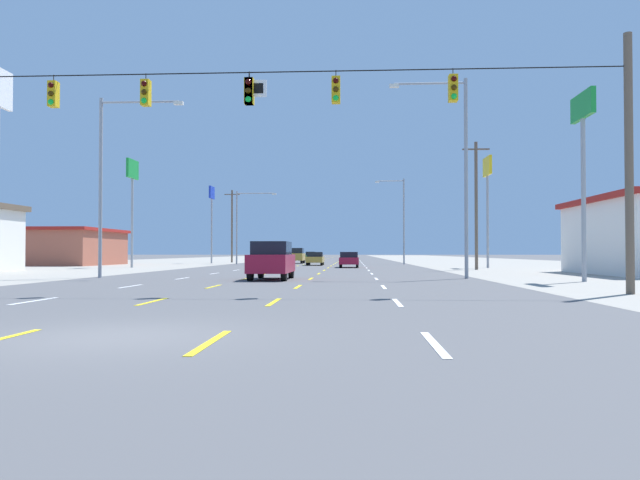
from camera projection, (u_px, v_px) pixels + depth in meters
name	position (u px, v px, depth m)	size (l,w,h in m)	color
ground_plane	(321.00, 263.00, 75.83)	(572.00, 572.00, 0.00)	#4C4C4F
lot_apron_left	(132.00, 263.00, 77.19)	(28.00, 440.00, 0.01)	gray
lot_apron_right	(518.00, 264.00, 74.46)	(28.00, 440.00, 0.01)	gray
lane_markings	(332.00, 260.00, 114.26)	(10.64, 227.60, 0.01)	white
signal_span_wire	(242.00, 139.00, 20.88)	(27.06, 0.53, 8.92)	brown
suv_center_turn_nearest	(272.00, 260.00, 30.98)	(1.98, 4.90, 1.98)	maroon
sedan_inner_right_near	(349.00, 259.00, 55.66)	(1.80, 4.50, 1.46)	maroon
sedan_center_turn_mid	(315.00, 258.00, 65.14)	(1.80, 4.50, 1.46)	#B28C33
suv_inner_left_midfar	(296.00, 255.00, 76.53)	(1.98, 4.90, 1.98)	#B28C33
hatchback_far_left_far	(287.00, 256.00, 98.88)	(1.72, 3.90, 1.54)	black
hatchback_inner_left_farther	(311.00, 256.00, 104.23)	(1.72, 3.90, 1.54)	#235B2D
sedan_inner_right_farthest	(349.00, 256.00, 106.99)	(1.80, 4.50, 1.46)	black
storefront_left_row_1	(54.00, 247.00, 66.48)	(12.92, 12.69, 4.06)	#A35642
pole_sign_left_row_1	(132.00, 184.00, 55.59)	(0.24, 2.59, 10.11)	gray
pole_sign_left_row_2	(212.00, 205.00, 76.83)	(0.24, 2.25, 9.96)	gray
pole_sign_right_row_0	(583.00, 137.00, 28.73)	(0.24, 2.61, 9.15)	gray
pole_sign_right_row_1	(487.00, 181.00, 54.19)	(0.24, 2.68, 10.14)	gray
streetlight_left_row_0	(109.00, 172.00, 33.30)	(4.79, 0.26, 10.12)	gray
streetlight_right_row_0	(459.00, 163.00, 32.24)	(4.23, 0.26, 10.91)	gray
streetlight_left_row_1	(242.00, 221.00, 72.41)	(4.96, 0.26, 8.89)	gray
streetlight_right_row_1	(401.00, 216.00, 71.35)	(3.54, 0.26, 10.29)	gray
utility_pole_right_row_0	(476.00, 203.00, 48.41)	(2.20, 0.26, 10.46)	brown
utility_pole_left_row_1	(232.00, 225.00, 83.93)	(2.20, 0.26, 10.23)	brown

